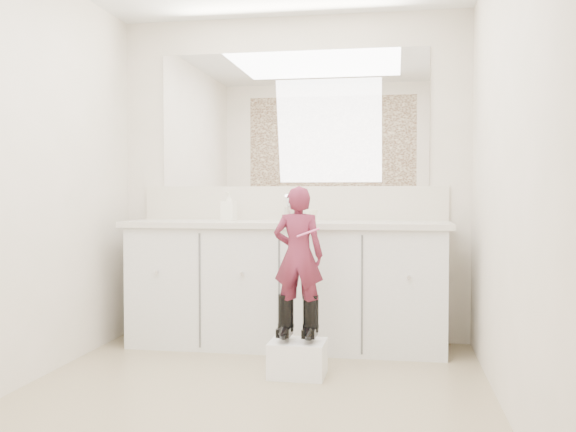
# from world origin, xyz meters

# --- Properties ---
(floor) EXTENTS (3.00, 3.00, 0.00)m
(floor) POSITION_xyz_m (0.00, 0.00, 0.00)
(floor) COLOR #937E60
(floor) RESTS_ON ground
(wall_back) EXTENTS (2.60, 0.00, 2.60)m
(wall_back) POSITION_xyz_m (0.00, 1.50, 1.20)
(wall_back) COLOR beige
(wall_back) RESTS_ON floor
(wall_front) EXTENTS (2.60, 0.00, 2.60)m
(wall_front) POSITION_xyz_m (0.00, -1.50, 1.20)
(wall_front) COLOR beige
(wall_front) RESTS_ON floor
(wall_left) EXTENTS (0.00, 3.00, 3.00)m
(wall_left) POSITION_xyz_m (-1.30, 0.00, 1.20)
(wall_left) COLOR beige
(wall_left) RESTS_ON floor
(wall_right) EXTENTS (0.00, 3.00, 3.00)m
(wall_right) POSITION_xyz_m (1.30, 0.00, 1.20)
(wall_right) COLOR beige
(wall_right) RESTS_ON floor
(vanity_cabinet) EXTENTS (2.20, 0.55, 0.85)m
(vanity_cabinet) POSITION_xyz_m (0.00, 1.23, 0.42)
(vanity_cabinet) COLOR silver
(vanity_cabinet) RESTS_ON floor
(countertop) EXTENTS (2.28, 0.58, 0.04)m
(countertop) POSITION_xyz_m (0.00, 1.21, 0.87)
(countertop) COLOR beige
(countertop) RESTS_ON vanity_cabinet
(backsplash) EXTENTS (2.28, 0.03, 0.25)m
(backsplash) POSITION_xyz_m (0.00, 1.49, 1.02)
(backsplash) COLOR beige
(backsplash) RESTS_ON countertop
(mirror) EXTENTS (2.00, 0.02, 1.00)m
(mirror) POSITION_xyz_m (0.00, 1.49, 1.64)
(mirror) COLOR white
(mirror) RESTS_ON wall_back
(faucet) EXTENTS (0.08, 0.08, 0.10)m
(faucet) POSITION_xyz_m (0.00, 1.38, 0.94)
(faucet) COLOR silver
(faucet) RESTS_ON countertop
(cup) EXTENTS (0.10, 0.10, 0.08)m
(cup) POSITION_xyz_m (0.18, 1.16, 0.93)
(cup) COLOR beige
(cup) RESTS_ON countertop
(soap_bottle) EXTENTS (0.10, 0.11, 0.21)m
(soap_bottle) POSITION_xyz_m (-0.43, 1.27, 0.99)
(soap_bottle) COLOR white
(soap_bottle) RESTS_ON countertop
(step_stool) EXTENTS (0.33, 0.28, 0.21)m
(step_stool) POSITION_xyz_m (0.19, 0.50, 0.10)
(step_stool) COLOR white
(step_stool) RESTS_ON floor
(boot_left) EXTENTS (0.10, 0.18, 0.27)m
(boot_left) POSITION_xyz_m (0.12, 0.52, 0.35)
(boot_left) COLOR black
(boot_left) RESTS_ON step_stool
(boot_right) EXTENTS (0.10, 0.18, 0.27)m
(boot_right) POSITION_xyz_m (0.27, 0.52, 0.35)
(boot_right) COLOR black
(boot_right) RESTS_ON step_stool
(toddler) EXTENTS (0.30, 0.20, 0.82)m
(toddler) POSITION_xyz_m (0.19, 0.52, 0.72)
(toddler) COLOR #9B2F58
(toddler) RESTS_ON step_stool
(toothbrush) EXTENTS (0.14, 0.01, 0.06)m
(toothbrush) POSITION_xyz_m (0.26, 0.44, 0.86)
(toothbrush) COLOR pink
(toothbrush) RESTS_ON toddler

